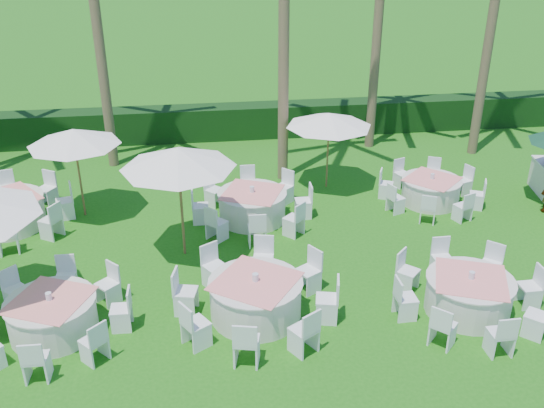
{
  "coord_description": "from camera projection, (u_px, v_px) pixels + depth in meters",
  "views": [
    {
      "loc": [
        -0.55,
        -9.67,
        7.77
      ],
      "look_at": [
        1.24,
        3.43,
        1.3
      ],
      "focal_mm": 40.0,
      "sensor_mm": 36.0,
      "label": 1
    }
  ],
  "objects": [
    {
      "name": "umbrella_d",
      "position": [
        329.0,
        120.0,
        17.84
      ],
      "size": [
        2.57,
        2.57,
        2.37
      ],
      "color": "brown",
      "rests_on": "ground"
    },
    {
      "name": "banquet_table_a",
      "position": [
        52.0,
        315.0,
        12.16
      ],
      "size": [
        3.14,
        3.14,
        0.95
      ],
      "color": "silver",
      "rests_on": "ground"
    },
    {
      "name": "hedge",
      "position": [
        208.0,
        123.0,
        22.51
      ],
      "size": [
        34.0,
        1.0,
        1.2
      ],
      "primitive_type": "cube",
      "color": "black",
      "rests_on": "ground"
    },
    {
      "name": "palm_b",
      "position": [
        97.0,
        23.0,
        18.35
      ],
      "size": [
        4.27,
        4.36,
        8.38
      ],
      "color": "brown",
      "rests_on": "ground"
    },
    {
      "name": "ground",
      "position": [
        234.0,
        341.0,
        12.09
      ],
      "size": [
        120.0,
        120.0,
        0.0
      ],
      "primitive_type": "plane",
      "color": "#1A6210",
      "rests_on": "ground"
    },
    {
      "name": "banquet_table_b",
      "position": [
        256.0,
        297.0,
        12.65
      ],
      "size": [
        3.45,
        3.45,
        1.03
      ],
      "color": "silver",
      "rests_on": "ground"
    },
    {
      "name": "umbrella_c",
      "position": [
        74.0,
        137.0,
        16.04
      ],
      "size": [
        2.47,
        2.47,
        2.54
      ],
      "color": "brown",
      "rests_on": "ground"
    },
    {
      "name": "umbrella_b",
      "position": [
        178.0,
        158.0,
        14.03
      ],
      "size": [
        2.73,
        2.73,
        2.81
      ],
      "color": "brown",
      "rests_on": "ground"
    },
    {
      "name": "banquet_table_e",
      "position": [
        252.0,
        205.0,
        16.63
      ],
      "size": [
        3.3,
        3.3,
        0.99
      ],
      "color": "silver",
      "rests_on": "ground"
    },
    {
      "name": "banquet_table_c",
      "position": [
        469.0,
        294.0,
        12.81
      ],
      "size": [
        3.22,
        3.22,
        0.97
      ],
      "color": "silver",
      "rests_on": "ground"
    },
    {
      "name": "banquet_table_f",
      "position": [
        431.0,
        190.0,
        17.6
      ],
      "size": [
        2.92,
        2.92,
        0.91
      ],
      "color": "silver",
      "rests_on": "ground"
    },
    {
      "name": "banquet_table_d",
      "position": [
        7.0,
        211.0,
        16.24
      ],
      "size": [
        3.43,
        3.43,
        1.03
      ],
      "color": "silver",
      "rests_on": "ground"
    },
    {
      "name": "palm_d",
      "position": [
        379.0,
        17.0,
        20.01
      ],
      "size": [
        4.13,
        4.4,
        8.2
      ],
      "color": "brown",
      "rests_on": "ground"
    }
  ]
}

